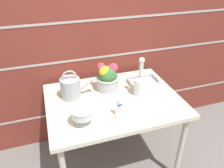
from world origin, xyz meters
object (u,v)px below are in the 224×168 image
object	(u,v)px
watering_can	(71,88)
wire_tray	(144,82)
glass_decanter	(140,83)
flower_planter	(108,77)
figurine_vase	(119,108)
crystal_pedestal_bowl	(83,113)

from	to	relation	value
watering_can	wire_tray	world-z (taller)	watering_can
glass_decanter	watering_can	bearing A→B (deg)	166.21
flower_planter	glass_decanter	size ratio (longest dim) A/B	0.73
figurine_vase	wire_tray	world-z (taller)	figurine_vase
watering_can	glass_decanter	size ratio (longest dim) A/B	0.89
wire_tray	figurine_vase	bearing A→B (deg)	-135.67
figurine_vase	glass_decanter	bearing A→B (deg)	38.89
flower_planter	glass_decanter	world-z (taller)	glass_decanter
figurine_vase	wire_tray	size ratio (longest dim) A/B	0.59
flower_planter	wire_tray	distance (m)	0.36
glass_decanter	wire_tray	distance (m)	0.21
watering_can	wire_tray	size ratio (longest dim) A/B	1.13
wire_tray	crystal_pedestal_bowl	bearing A→B (deg)	-149.79
watering_can	figurine_vase	bearing A→B (deg)	-49.90
watering_can	wire_tray	distance (m)	0.68
crystal_pedestal_bowl	wire_tray	xyz separation A→B (m)	(0.65, 0.38, -0.08)
watering_can	flower_planter	size ratio (longest dim) A/B	1.23
watering_can	crystal_pedestal_bowl	bearing A→B (deg)	-86.27
watering_can	wire_tray	xyz separation A→B (m)	(0.67, 0.02, -0.08)
watering_can	figurine_vase	size ratio (longest dim) A/B	1.91
crystal_pedestal_bowl	watering_can	bearing A→B (deg)	93.73
wire_tray	flower_planter	bearing A→B (deg)	177.35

